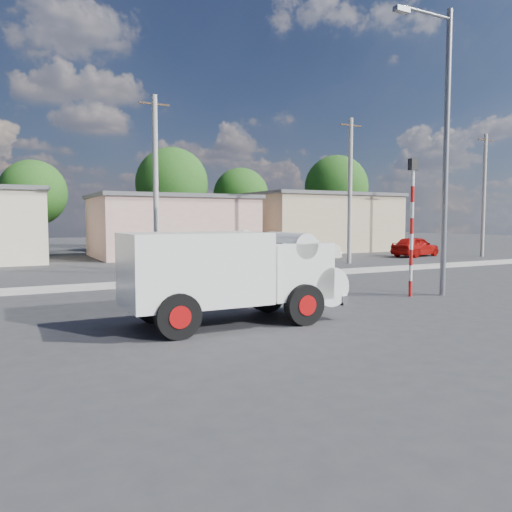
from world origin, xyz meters
name	(u,v)px	position (x,y,z in m)	size (l,w,h in m)	color
ground_plane	(362,313)	(0.00, 0.00, 0.00)	(120.00, 120.00, 0.00)	#2C2C2F
median	(234,278)	(0.00, 8.00, 0.08)	(40.00, 0.80, 0.16)	#99968E
truck	(235,273)	(-3.51, 0.39, 1.20)	(5.26, 2.18, 2.16)	black
bicycle	(246,284)	(-1.91, 3.04, 0.53)	(0.70, 2.02, 1.06)	black
cyclist	(246,271)	(-1.91, 3.04, 0.93)	(0.68, 0.45, 1.86)	silver
car_cream	(300,248)	(7.13, 14.12, 0.78)	(1.64, 4.71, 1.55)	white
car_red	(415,246)	(16.03, 14.00, 0.66)	(1.57, 3.90, 1.33)	#AE0E0A
traffic_pole	(412,215)	(3.20, 1.50, 2.59)	(0.28, 0.18, 4.36)	red
streetlight	(443,140)	(4.14, 1.20, 4.96)	(2.34, 0.22, 9.00)	slate
building_row	(159,224)	(1.10, 22.00, 2.13)	(37.80, 7.30, 4.44)	beige
tree_row	(167,187)	(3.76, 28.45, 4.99)	(43.62, 7.43, 8.42)	#38281E
utility_poles	(258,187)	(3.25, 12.00, 4.07)	(35.40, 0.24, 8.00)	#99968E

